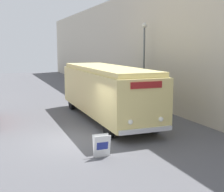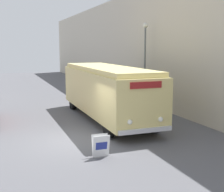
{
  "view_description": "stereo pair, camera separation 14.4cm",
  "coord_description": "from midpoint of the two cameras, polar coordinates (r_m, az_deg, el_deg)",
  "views": [
    {
      "loc": [
        -3.27,
        -13.11,
        4.13
      ],
      "look_at": [
        2.16,
        1.07,
        1.76
      ],
      "focal_mm": 50.0,
      "sensor_mm": 36.0,
      "label": 1
    },
    {
      "loc": [
        -3.14,
        -13.16,
        4.13
      ],
      "look_at": [
        2.16,
        1.07,
        1.76
      ],
      "focal_mm": 50.0,
      "sensor_mm": 36.0,
      "label": 2
    }
  ],
  "objects": [
    {
      "name": "streetlamp",
      "position": [
        21.61,
        5.7,
        7.98
      ],
      "size": [
        0.36,
        0.36,
        5.79
      ],
      "color": "#595E60",
      "rests_on": "ground_plane"
    },
    {
      "name": "vintage_bus",
      "position": [
        17.88,
        -1.27,
        1.15
      ],
      "size": [
        2.66,
        10.08,
        3.05
      ],
      "color": "black",
      "rests_on": "ground_plane"
    },
    {
      "name": "ground_plane",
      "position": [
        14.14,
        -7.01,
        -8.18
      ],
      "size": [
        80.0,
        80.0,
        0.0
      ],
      "primitive_type": "plane",
      "color": "#56565B"
    },
    {
      "name": "building_wall_right",
      "position": [
        25.4,
        3.45,
        9.03
      ],
      "size": [
        0.3,
        60.0,
        8.42
      ],
      "color": "beige",
      "rests_on": "ground_plane"
    },
    {
      "name": "sign_board",
      "position": [
        12.02,
        -2.25,
        -9.14
      ],
      "size": [
        0.65,
        0.33,
        0.86
      ],
      "color": "gray",
      "rests_on": "ground_plane"
    }
  ]
}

